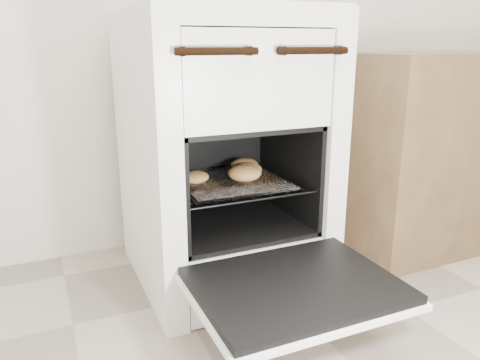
# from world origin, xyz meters

# --- Properties ---
(stove) EXTENTS (0.61, 0.67, 0.93)m
(stove) POSITION_xyz_m (-0.12, 1.16, 0.45)
(stove) COLOR white
(stove) RESTS_ON ground
(oven_door) EXTENTS (0.54, 0.42, 0.04)m
(oven_door) POSITION_xyz_m (-0.12, 0.65, 0.20)
(oven_door) COLOR black
(oven_door) RESTS_ON stove
(oven_rack) EXTENTS (0.44, 0.42, 0.01)m
(oven_rack) POSITION_xyz_m (-0.12, 1.10, 0.37)
(oven_rack) COLOR black
(oven_rack) RESTS_ON stove
(foil_sheet) EXTENTS (0.34, 0.30, 0.01)m
(foil_sheet) POSITION_xyz_m (-0.12, 1.08, 0.38)
(foil_sheet) COLOR white
(foil_sheet) RESTS_ON oven_rack
(baked_rolls) EXTENTS (0.33, 0.25, 0.05)m
(baked_rolls) POSITION_xyz_m (-0.09, 1.11, 0.41)
(baked_rolls) COLOR tan
(baked_rolls) RESTS_ON foil_sheet
(counter) EXTENTS (0.80, 0.54, 0.79)m
(counter) POSITION_xyz_m (0.80, 1.14, 0.40)
(counter) COLOR brown
(counter) RESTS_ON ground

